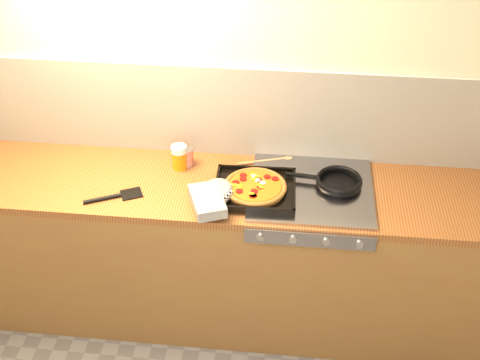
# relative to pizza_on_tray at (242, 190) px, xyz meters

# --- Properties ---
(room_shell) EXTENTS (3.20, 3.20, 3.20)m
(room_shell) POSITION_rel_pizza_on_tray_xyz_m (-0.12, 0.38, 0.21)
(room_shell) COLOR white
(room_shell) RESTS_ON ground
(counter_run) EXTENTS (3.20, 0.62, 0.90)m
(counter_run) POSITION_rel_pizza_on_tray_xyz_m (-0.12, 0.09, -0.49)
(counter_run) COLOR brown
(counter_run) RESTS_ON ground
(stovetop) EXTENTS (0.60, 0.56, 0.02)m
(stovetop) POSITION_rel_pizza_on_tray_xyz_m (0.33, 0.09, -0.04)
(stovetop) COLOR gray
(stovetop) RESTS_ON counter_run
(pizza_on_tray) EXTENTS (0.52, 0.46, 0.07)m
(pizza_on_tray) POSITION_rel_pizza_on_tray_xyz_m (0.00, 0.00, 0.00)
(pizza_on_tray) COLOR black
(pizza_on_tray) RESTS_ON stovetop
(frying_pan) EXTENTS (0.39, 0.25, 0.04)m
(frying_pan) POSITION_rel_pizza_on_tray_xyz_m (0.46, 0.13, -0.01)
(frying_pan) COLOR black
(frying_pan) RESTS_ON stovetop
(tomato_can) EXTENTS (0.09, 0.09, 0.10)m
(tomato_can) POSITION_rel_pizza_on_tray_xyz_m (-0.31, 0.25, 0.01)
(tomato_can) COLOR #AB1A0D
(tomato_can) RESTS_ON counter_run
(juice_glass) EXTENTS (0.08, 0.08, 0.13)m
(juice_glass) POSITION_rel_pizza_on_tray_xyz_m (-0.35, 0.21, 0.02)
(juice_glass) COLOR orange
(juice_glass) RESTS_ON counter_run
(wooden_spoon) EXTENTS (0.29, 0.11, 0.02)m
(wooden_spoon) POSITION_rel_pizza_on_tray_xyz_m (0.12, 0.32, -0.03)
(wooden_spoon) COLOR #B8744E
(wooden_spoon) RESTS_ON counter_run
(black_spatula) EXTENTS (0.28, 0.17, 0.02)m
(black_spatula) POSITION_rel_pizza_on_tray_xyz_m (-0.61, -0.07, -0.04)
(black_spatula) COLOR black
(black_spatula) RESTS_ON counter_run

